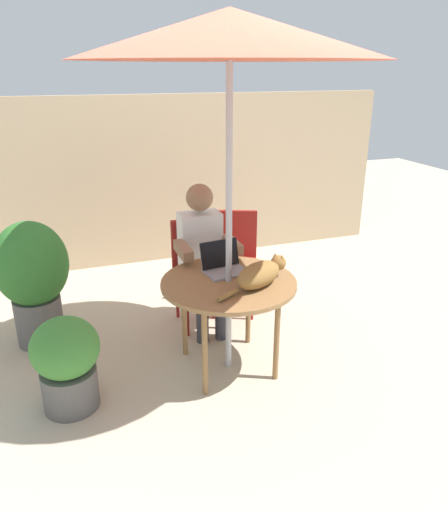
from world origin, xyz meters
name	(u,v)px	position (x,y,z in m)	size (l,w,h in m)	color
ground_plane	(228,365)	(0.00, 0.00, 0.00)	(14.00, 14.00, 0.00)	#BCAD93
fence_back	(157,181)	(0.00, 2.34, 0.92)	(5.40, 0.08, 1.84)	tan
patio_table	(229,289)	(0.00, 0.00, 0.64)	(0.96, 0.96, 0.70)	olive
patio_umbrella	(230,35)	(0.00, 0.00, 2.28)	(1.92, 1.92, 2.43)	#B7B7BC
chair_occupied	(198,263)	(0.00, 0.78, 0.54)	(0.40, 0.40, 0.90)	maroon
chair_empty	(234,253)	(0.38, 0.91, 0.54)	(0.52, 0.52, 0.90)	maroon
person_seated	(203,251)	(0.00, 0.63, 0.70)	(0.48, 0.48, 1.24)	white
laptop	(223,263)	(0.02, 0.19, 0.76)	(0.33, 0.29, 0.21)	gray
cat	(261,274)	(0.18, -0.14, 0.78)	(0.60, 0.36, 0.17)	olive
potted_plant_near_fence	(67,361)	(-1.14, -0.09, 0.35)	(0.44, 0.44, 0.64)	#595654
potted_plant_by_chair	(33,275)	(-1.32, 0.84, 0.59)	(0.57, 0.57, 1.02)	#595654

